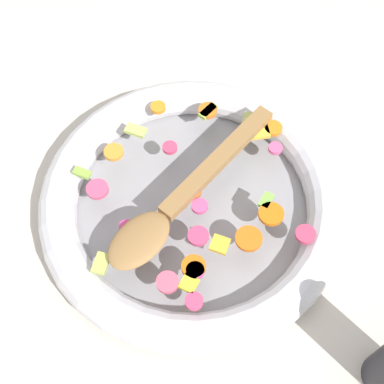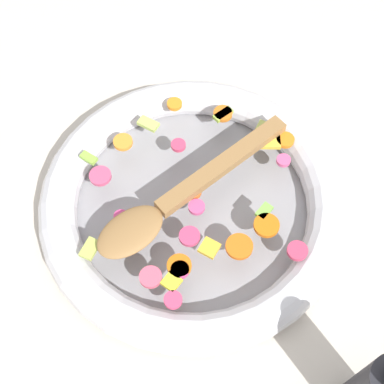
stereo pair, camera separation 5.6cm
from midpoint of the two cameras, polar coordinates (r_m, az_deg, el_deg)
The scene contains 4 objects.
ground_plane at distance 0.73m, azimuth 2.21°, elevation -2.12°, with size 4.00×4.00×0.00m, color beige.
skillet at distance 0.71m, azimuth 2.27°, elevation -1.29°, with size 0.40×0.40×0.05m.
chopped_vegetables at distance 0.68m, azimuth 3.20°, elevation -0.87°, with size 0.32×0.30×0.01m.
wooden_spoon at distance 0.66m, azimuth 0.71°, elevation -0.86°, with size 0.30×0.11×0.01m.
Camera 2 is at (0.15, 0.31, 0.64)m, focal length 50.00 mm.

